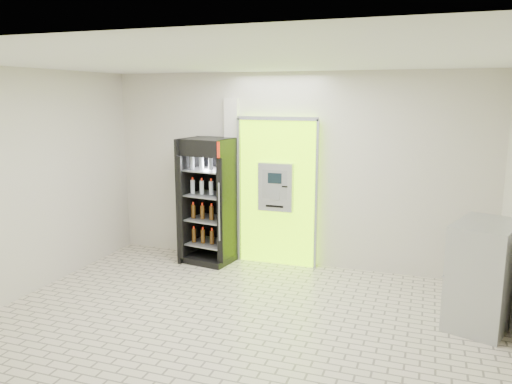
% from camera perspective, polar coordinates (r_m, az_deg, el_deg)
% --- Properties ---
extents(ground, '(6.00, 6.00, 0.00)m').
position_cam_1_polar(ground, '(5.95, -2.70, -15.45)').
color(ground, beige).
rests_on(ground, ground).
extents(room_shell, '(6.00, 6.00, 6.00)m').
position_cam_1_polar(room_shell, '(5.38, -2.87, 2.39)').
color(room_shell, beige).
rests_on(room_shell, ground).
extents(atm_assembly, '(1.30, 0.24, 2.33)m').
position_cam_1_polar(atm_assembly, '(7.81, 2.48, 0.11)').
color(atm_assembly, '#94F400').
rests_on(atm_assembly, ground).
extents(pillar, '(0.22, 0.11, 2.60)m').
position_cam_1_polar(pillar, '(8.07, -2.75, 1.40)').
color(pillar, silver).
rests_on(pillar, ground).
extents(beverage_cooler, '(0.84, 0.79, 1.99)m').
position_cam_1_polar(beverage_cooler, '(7.99, -5.30, -1.26)').
color(beverage_cooler, black).
rests_on(beverage_cooler, ground).
extents(steel_cabinet, '(0.91, 1.08, 1.23)m').
position_cam_1_polar(steel_cabinet, '(6.38, 24.52, -8.57)').
color(steel_cabinet, '#A3A5AB').
rests_on(steel_cabinet, ground).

